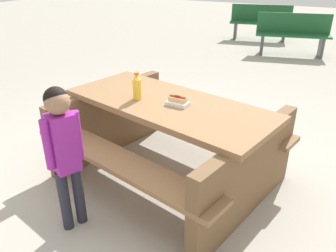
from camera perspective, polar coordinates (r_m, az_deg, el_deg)
name	(u,v)px	position (r m, az deg, el deg)	size (l,w,h in m)	color
ground_plane	(168,177)	(3.15, 0.00, -8.62)	(30.00, 30.00, 0.00)	#ADA599
picnic_table	(168,134)	(2.92, 0.00, -1.41)	(2.05, 1.74, 0.75)	olive
soda_bottle	(137,87)	(2.83, -5.29, 6.62)	(0.07, 0.07, 0.23)	yellow
hotdog_tray	(178,101)	(2.72, 1.67, 4.19)	(0.18, 0.12, 0.08)	white
child_in_coat	(63,143)	(2.36, -17.37, -2.78)	(0.20, 0.26, 1.09)	#262633
park_bench_near	(293,33)	(7.80, 20.41, 14.52)	(1.55, 0.76, 0.85)	#1E592D
park_bench_far	(260,22)	(9.22, 15.44, 16.72)	(1.55, 0.73, 0.85)	#1E592D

